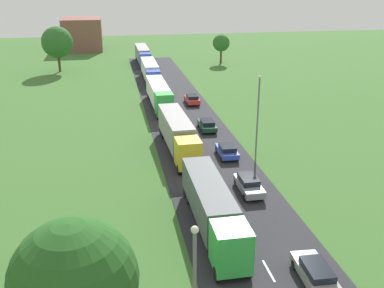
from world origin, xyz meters
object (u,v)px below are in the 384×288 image
car_lead (316,273)px  car_third (227,150)px  tree_elm (57,42)px  truck_fifth (143,54)px  car_second (249,184)px  tree_ash (74,281)px  car_fourth (207,124)px  truck_second (178,133)px  distant_building (83,34)px  truck_fourth (150,70)px  tree_maple (221,43)px  car_fifth (192,99)px  truck_lead (212,207)px  truck_third (159,94)px  lamppost_second (258,112)px

car_lead → car_third: (-0.12, 22.05, -0.01)m
tree_elm → truck_fifth: bearing=17.1°
car_second → tree_elm: 64.78m
tree_ash → car_fourth: bearing=68.9°
truck_second → distant_building: (-13.67, 79.26, 1.92)m
distant_building → truck_fourth: bearing=-71.6°
car_lead → tree_maple: size_ratio=0.71×
car_second → car_fifth: (0.38, 30.77, -0.02)m
distant_building → car_fourth: bearing=-75.7°
car_fourth → tree_ash: bearing=-111.1°
truck_lead → truck_fourth: size_ratio=0.96×
tree_elm → car_fifth: bearing=-53.0°
truck_fifth → car_fifth: bearing=-82.3°
truck_second → truck_third: (-0.00, 18.53, -0.11)m
truck_third → tree_ash: size_ratio=1.57×
truck_second → distant_building: distant_building is taller
car_lead → car_second: size_ratio=1.04×
car_fourth → tree_elm: bearing=117.5°
car_second → distant_building: size_ratio=0.34×
truck_fifth → car_third: 57.59m
truck_fourth → car_lead: 61.93m
distant_building → car_fifth: bearing=-72.5°
truck_fourth → distant_building: 44.70m
truck_lead → tree_maple: 72.07m
truck_fourth → truck_lead: bearing=-90.4°
car_fifth → distant_building: size_ratio=0.31×
car_fourth → tree_ash: (-14.06, -36.39, 5.21)m
truck_second → truck_fourth: size_ratio=0.98×
truck_lead → car_lead: size_ratio=2.93×
car_fourth → car_lead: bearing=-89.4°
truck_second → distant_building: 80.45m
truck_fifth → tree_elm: 18.97m
car_second → car_fourth: 18.07m
lamppost_second → distant_building: size_ratio=0.69×
truck_second → car_fifth: size_ratio=3.43×
truck_lead → truck_fifth: bearing=89.7°
lamppost_second → tree_elm: size_ratio=0.97×
truck_lead → lamppost_second: size_ratio=1.50×
car_second → car_fifth: 30.78m
truck_lead → truck_third: 35.85m
truck_third → car_third: size_ratio=3.48×
car_lead → tree_maple: bearing=80.5°
car_third → car_fourth: (-0.21, 9.34, -0.00)m
truck_fourth → car_fifth: bearing=-74.8°
car_second → lamppost_second: lamppost_second is taller
tree_elm → distant_building: 30.41m
car_second → lamppost_second: size_ratio=0.49×
car_second → distant_building: distant_building is taller
truck_fourth → car_fifth: 18.32m
truck_lead → distant_building: size_ratio=1.04×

